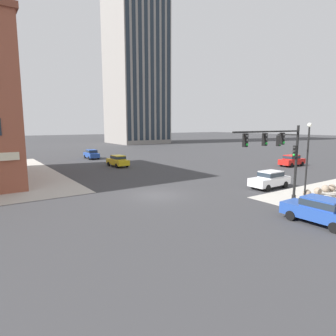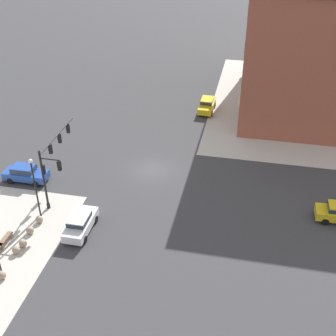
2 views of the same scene
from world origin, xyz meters
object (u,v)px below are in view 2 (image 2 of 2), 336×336
object	(u,v)px
bollard_sphere_curb_e	(2,275)
car_main_southbound_far	(25,173)
bollard_sphere_curb_d	(16,250)
bench_near_signal	(5,240)
car_main_southbound_near	(80,223)
street_lamp_corner_near	(35,184)
car_cross_westbound	(207,104)
bollard_sphere_curb_c	(23,243)
bollard_sphere_curb_a	(39,219)
bollard_sphere_curb_b	(30,230)
traffic_signal_main	(52,160)

from	to	relation	value
bollard_sphere_curb_e	car_main_southbound_far	bearing A→B (deg)	-160.96
car_main_southbound_far	bollard_sphere_curb_d	bearing A→B (deg)	22.55
bollard_sphere_curb_e	bench_near_signal	distance (m)	4.10
car_main_southbound_near	car_main_southbound_far	distance (m)	10.33
bollard_sphere_curb_d	street_lamp_corner_near	xyz separation A→B (m)	(-4.43, 0.07, 3.55)
car_cross_westbound	bollard_sphere_curb_c	bearing A→B (deg)	-21.23
bench_near_signal	car_cross_westbound	distance (m)	31.69
bollard_sphere_curb_e	car_main_southbound_near	world-z (taller)	car_main_southbound_near
bollard_sphere_curb_a	car_cross_westbound	world-z (taller)	car_cross_westbound
bollard_sphere_curb_c	bollard_sphere_curb_d	world-z (taller)	same
bollard_sphere_curb_c	car_main_southbound_far	size ratio (longest dim) A/B	0.15
bollard_sphere_curb_b	car_cross_westbound	xyz separation A→B (m)	(-27.39, 11.46, 0.59)
car_main_southbound_far	car_cross_westbound	xyz separation A→B (m)	(-19.98, 15.54, 0.00)
street_lamp_corner_near	bench_near_signal	bearing A→B (deg)	-24.23
traffic_signal_main	bollard_sphere_curb_e	distance (m)	11.31
bollard_sphere_curb_d	bollard_sphere_curb_c	bearing A→B (deg)	169.73
bench_near_signal	car_main_southbound_near	size ratio (longest dim) A/B	0.41
bollard_sphere_curb_a	bench_near_signal	xyz separation A→B (m)	(3.08, -1.58, -0.00)
bollard_sphere_curb_d	street_lamp_corner_near	bearing A→B (deg)	179.05
bollard_sphere_curb_c	car_cross_westbound	size ratio (longest dim) A/B	0.15
bollard_sphere_curb_e	street_lamp_corner_near	size ratio (longest dim) A/B	0.10
traffic_signal_main	bollard_sphere_curb_c	xyz separation A→B (m)	(7.02, -0.02, -3.85)
bollard_sphere_curb_a	bollard_sphere_curb_c	bearing A→B (deg)	1.08
bollard_sphere_curb_b	car_main_southbound_far	bearing A→B (deg)	-151.10
bollard_sphere_curb_b	bench_near_signal	size ratio (longest dim) A/B	0.37
bollard_sphere_curb_e	car_main_southbound_near	xyz separation A→B (m)	(-6.42, 3.87, 0.59)
bench_near_signal	bollard_sphere_curb_e	bearing A→B (deg)	25.18
bench_near_signal	car_main_southbound_near	xyz separation A→B (m)	(-2.71, 5.62, 0.59)
street_lamp_corner_near	car_main_southbound_far	world-z (taller)	street_lamp_corner_near
bench_near_signal	street_lamp_corner_near	size ratio (longest dim) A/B	0.29
bollard_sphere_curb_b	car_main_southbound_far	size ratio (longest dim) A/B	0.15
bollard_sphere_curb_a	car_main_southbound_near	size ratio (longest dim) A/B	0.15
bollard_sphere_curb_b	bollard_sphere_curb_e	bearing A→B (deg)	3.05
bollard_sphere_curb_d	bench_near_signal	size ratio (longest dim) A/B	0.37
car_cross_westbound	bollard_sphere_curb_e	bearing A→B (deg)	-18.90
bollard_sphere_curb_e	bench_near_signal	world-z (taller)	bollard_sphere_curb_e
bollard_sphere_curb_e	car_cross_westbound	xyz separation A→B (m)	(-32.64, 11.18, 0.59)
traffic_signal_main	bollard_sphere_curb_c	world-z (taller)	traffic_signal_main
traffic_signal_main	street_lamp_corner_near	xyz separation A→B (m)	(3.45, -0.10, -0.30)
car_main_southbound_far	car_cross_westbound	distance (m)	25.32
bollard_sphere_curb_b	street_lamp_corner_near	size ratio (longest dim) A/B	0.10
traffic_signal_main	car_main_southbound_near	world-z (taller)	traffic_signal_main
car_main_southbound_far	traffic_signal_main	bearing A→B (deg)	64.72
bollard_sphere_curb_e	street_lamp_corner_near	xyz separation A→B (m)	(-7.19, -0.18, 3.55)
bench_near_signal	bollard_sphere_curb_a	bearing A→B (deg)	152.76
bollard_sphere_curb_c	street_lamp_corner_near	world-z (taller)	street_lamp_corner_near
bollard_sphere_curb_c	street_lamp_corner_near	bearing A→B (deg)	-178.69
bollard_sphere_curb_e	car_main_southbound_far	size ratio (longest dim) A/B	0.15
bollard_sphere_curb_d	street_lamp_corner_near	world-z (taller)	street_lamp_corner_near
bollard_sphere_curb_c	car_main_southbound_near	distance (m)	4.90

